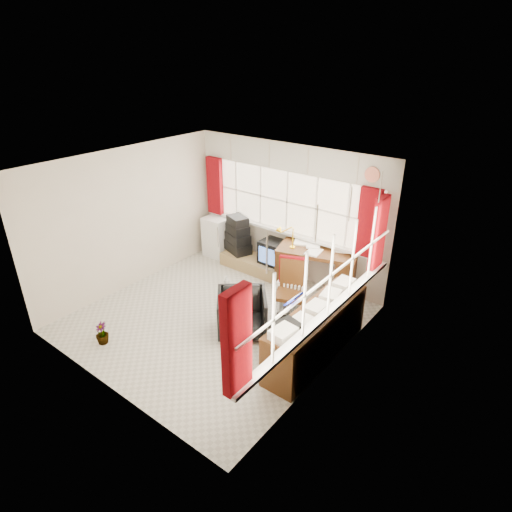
{
  "coord_description": "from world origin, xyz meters",
  "views": [
    {
      "loc": [
        4.05,
        -4.18,
        3.96
      ],
      "look_at": [
        0.39,
        0.55,
        1.03
      ],
      "focal_mm": 30.0,
      "sensor_mm": 36.0,
      "label": 1
    }
  ],
  "objects": [
    {
      "name": "desk_lamp",
      "position": [
        0.39,
        1.59,
        1.07
      ],
      "size": [
        0.16,
        0.14,
        0.4
      ],
      "color": "yellow",
      "rests_on": "desk"
    },
    {
      "name": "tv_bench",
      "position": [
        -0.55,
        1.72,
        0.12
      ],
      "size": [
        1.4,
        0.5,
        0.25
      ],
      "primitive_type": "cube",
      "color": "tan",
      "rests_on": "ground"
    },
    {
      "name": "room_walls",
      "position": [
        0.0,
        0.0,
        1.5
      ],
      "size": [
        4.0,
        4.0,
        4.0
      ],
      "color": "beige",
      "rests_on": "ground"
    },
    {
      "name": "ground",
      "position": [
        0.0,
        0.0,
        0.0
      ],
      "size": [
        4.0,
        4.0,
        0.0
      ],
      "primitive_type": "plane",
      "color": "beige",
      "rests_on": "ground"
    },
    {
      "name": "credenza",
      "position": [
        1.73,
        0.2,
        0.4
      ],
      "size": [
        0.5,
        2.0,
        0.85
      ],
      "color": "#573214",
      "rests_on": "ground"
    },
    {
      "name": "overhead_cabinets",
      "position": [
        0.98,
        0.98,
        2.25
      ],
      "size": [
        3.98,
        3.98,
        0.48
      ],
      "color": "beige",
      "rests_on": "room_walls"
    },
    {
      "name": "task_chair",
      "position": [
        0.95,
        0.74,
        0.57
      ],
      "size": [
        0.59,
        0.6,
        1.07
      ],
      "color": "black",
      "rests_on": "ground"
    },
    {
      "name": "curtains",
      "position": [
        0.92,
        0.93,
        1.46
      ],
      "size": [
        3.83,
        3.83,
        1.15
      ],
      "color": "maroon",
      "rests_on": "room_walls"
    },
    {
      "name": "office_chair",
      "position": [
        0.57,
        -0.02,
        0.34
      ],
      "size": [
        1.04,
        1.04,
        0.68
      ],
      "primitive_type": "imported",
      "rotation": [
        0.0,
        0.0,
        0.71
      ],
      "color": "black",
      "rests_on": "ground"
    },
    {
      "name": "window_right",
      "position": [
        1.94,
        0.0,
        0.95
      ],
      "size": [
        0.12,
        3.7,
        3.6
      ],
      "color": "#FFEBC9",
      "rests_on": "room_walls"
    },
    {
      "name": "hifi_stack",
      "position": [
        -1.01,
        1.76,
        0.59
      ],
      "size": [
        0.64,
        0.53,
        0.76
      ],
      "color": "black",
      "rests_on": "tv_bench"
    },
    {
      "name": "desk",
      "position": [
        0.79,
        1.8,
        0.44
      ],
      "size": [
        1.52,
        1.04,
        0.83
      ],
      "color": "#573214",
      "rests_on": "ground"
    },
    {
      "name": "file_tray",
      "position": [
        1.66,
        -0.49,
        0.81
      ],
      "size": [
        0.35,
        0.41,
        0.12
      ],
      "primitive_type": "cube",
      "rotation": [
        0.0,
        0.0,
        -0.26
      ],
      "color": "black",
      "rests_on": "credenza"
    },
    {
      "name": "spray_bottle_a",
      "position": [
        -0.47,
        0.79,
        0.14
      ],
      "size": [
        0.12,
        0.12,
        0.28
      ],
      "primitive_type": "imported",
      "rotation": [
        0.0,
        0.0,
        -0.08
      ],
      "color": "silver",
      "rests_on": "ground"
    },
    {
      "name": "window_back",
      "position": [
        0.0,
        1.94,
        0.95
      ],
      "size": [
        3.7,
        0.12,
        3.6
      ],
      "color": "#FFEBC9",
      "rests_on": "room_walls"
    },
    {
      "name": "radiator",
      "position": [
        0.92,
        0.81,
        0.25
      ],
      "size": [
        0.43,
        0.24,
        0.6
      ],
      "color": "white",
      "rests_on": "ground"
    },
    {
      "name": "mini_fridge",
      "position": [
        -1.58,
        1.8,
        0.42
      ],
      "size": [
        0.5,
        0.5,
        0.84
      ],
      "color": "white",
      "rests_on": "ground"
    },
    {
      "name": "crt_tv",
      "position": [
        -0.14,
        1.8,
        0.47
      ],
      "size": [
        0.5,
        0.47,
        0.45
      ],
      "color": "black",
      "rests_on": "tv_bench"
    },
    {
      "name": "flower_vase",
      "position": [
        -0.9,
        -1.5,
        0.17
      ],
      "size": [
        0.2,
        0.2,
        0.35
      ],
      "primitive_type": "imported",
      "rotation": [
        0.0,
        0.0,
        -0.05
      ],
      "color": "black",
      "rests_on": "ground"
    },
    {
      "name": "spray_bottle_b",
      "position": [
        -0.15,
        0.7,
        0.1
      ],
      "size": [
        0.1,
        0.1,
        0.2
      ],
      "primitive_type": "imported",
      "rotation": [
        0.0,
        0.0,
        -0.08
      ],
      "color": "#96E0DD",
      "rests_on": "ground"
    }
  ]
}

